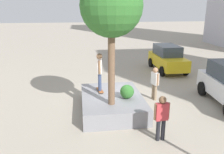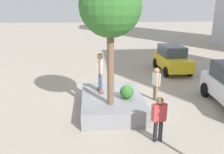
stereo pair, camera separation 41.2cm
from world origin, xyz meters
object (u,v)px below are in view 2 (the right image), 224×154
object	(u,v)px
plaza_tree	(110,7)
skateboard	(100,90)
planter_ledge	(112,103)
passerby_with_bag	(159,116)
skateboarder	(100,69)
sedan_parked	(172,58)
bystander_watching	(156,82)

from	to	relation	value
plaza_tree	skateboard	bearing A→B (deg)	-167.24
plaza_tree	skateboard	size ratio (longest dim) A/B	6.26
planter_ledge	passerby_with_bag	distance (m)	3.15
skateboarder	passerby_with_bag	size ratio (longest dim) A/B	1.05
planter_ledge	skateboard	size ratio (longest dim) A/B	4.58
plaza_tree	sedan_parked	size ratio (longest dim) A/B	1.26
bystander_watching	passerby_with_bag	bearing A→B (deg)	-14.55
sedan_parked	passerby_with_bag	bearing A→B (deg)	-22.12
planter_ledge	bystander_watching	world-z (taller)	bystander_watching
planter_ledge	bystander_watching	size ratio (longest dim) A/B	2.20
skateboard	sedan_parked	distance (m)	7.87
planter_ledge	plaza_tree	size ratio (longest dim) A/B	0.73
passerby_with_bag	skateboarder	bearing A→B (deg)	-151.24
skateboard	sedan_parked	size ratio (longest dim) A/B	0.20
plaza_tree	skateboard	world-z (taller)	plaza_tree
plaza_tree	bystander_watching	size ratio (longest dim) A/B	3.00
skateboard	passerby_with_bag	world-z (taller)	passerby_with_bag
sedan_parked	skateboarder	bearing A→B (deg)	-44.68
bystander_watching	skateboarder	bearing A→B (deg)	-84.16
sedan_parked	passerby_with_bag	distance (m)	9.72
plaza_tree	skateboarder	distance (m)	3.23
skateboarder	bystander_watching	bearing A→B (deg)	95.84
bystander_watching	planter_ledge	bearing A→B (deg)	-68.17
planter_ledge	skateboard	world-z (taller)	skateboard
planter_ledge	plaza_tree	bearing A→B (deg)	-9.33
skateboard	plaza_tree	bearing A→B (deg)	12.76
planter_ledge	skateboarder	xyz separation A→B (m)	(-0.64, -0.50, 1.46)
planter_ledge	skateboarder	distance (m)	1.67
plaza_tree	planter_ledge	bearing A→B (deg)	170.67
planter_ledge	bystander_watching	distance (m)	2.59
bystander_watching	passerby_with_bag	xyz separation A→B (m)	(3.70, -0.96, -0.01)
planter_ledge	skateboard	xyz separation A→B (m)	(-0.64, -0.50, 0.41)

